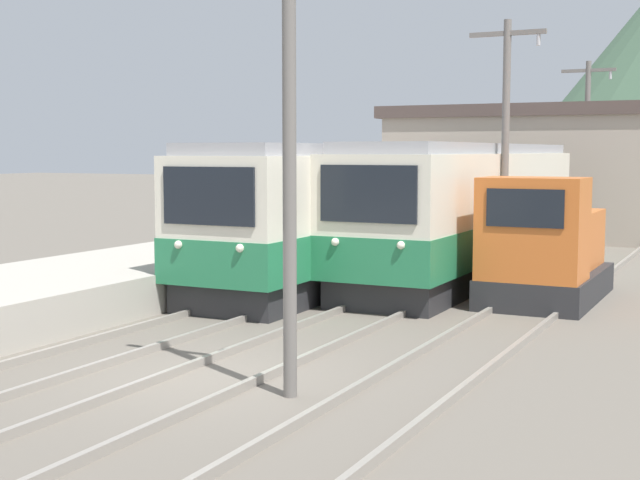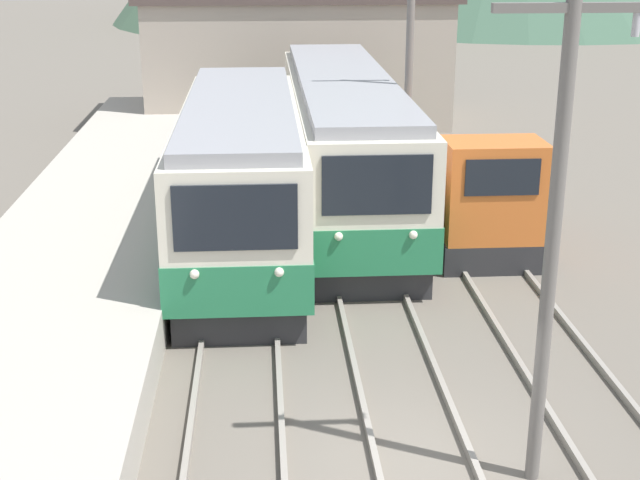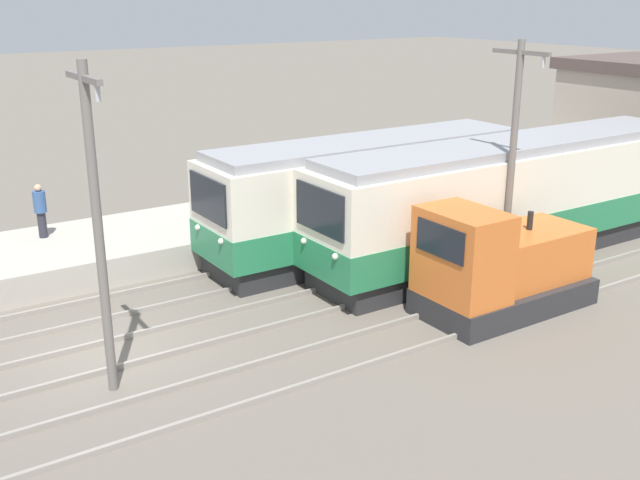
# 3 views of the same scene
# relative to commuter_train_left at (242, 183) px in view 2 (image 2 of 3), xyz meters

# --- Properties ---
(ground_plane) EXTENTS (200.00, 200.00, 0.00)m
(ground_plane) POSITION_rel_commuter_train_left_xyz_m (2.60, -9.66, -1.74)
(ground_plane) COLOR #665E54
(track_left) EXTENTS (1.54, 60.00, 0.14)m
(track_left) POSITION_rel_commuter_train_left_xyz_m (0.00, -9.66, -1.67)
(track_left) COLOR gray
(track_left) RESTS_ON ground
(track_center) EXTENTS (1.54, 60.00, 0.14)m
(track_center) POSITION_rel_commuter_train_left_xyz_m (2.80, -9.66, -1.67)
(track_center) COLOR gray
(track_center) RESTS_ON ground
(track_right) EXTENTS (1.54, 60.00, 0.14)m
(track_right) POSITION_rel_commuter_train_left_xyz_m (5.80, -9.66, -1.67)
(track_right) COLOR gray
(track_right) RESTS_ON ground
(commuter_train_left) EXTENTS (2.84, 11.40, 3.76)m
(commuter_train_left) POSITION_rel_commuter_train_left_xyz_m (0.00, 0.00, 0.00)
(commuter_train_left) COLOR #28282B
(commuter_train_left) RESTS_ON ground
(commuter_train_center) EXTENTS (2.84, 14.85, 3.79)m
(commuter_train_center) POSITION_rel_commuter_train_left_xyz_m (2.80, 3.64, 0.01)
(commuter_train_center) COLOR #28282B
(commuter_train_center) RESTS_ON ground
(shunting_locomotive) EXTENTS (2.40, 4.86, 3.00)m
(shunting_locomotive) POSITION_rel_commuter_train_left_xyz_m (5.80, -0.01, -0.54)
(shunting_locomotive) COLOR #28282B
(shunting_locomotive) RESTS_ON ground
(catenary_mast_near) EXTENTS (2.00, 0.20, 6.95)m
(catenary_mast_near) POSITION_rel_commuter_train_left_xyz_m (4.31, -10.02, 2.05)
(catenary_mast_near) COLOR slate
(catenary_mast_near) RESTS_ON ground
(catenary_mast_mid) EXTENTS (2.00, 0.20, 6.95)m
(catenary_mast_mid) POSITION_rel_commuter_train_left_xyz_m (4.31, 1.81, 2.05)
(catenary_mast_mid) COLOR slate
(catenary_mast_mid) RESTS_ON ground
(catenary_mast_far) EXTENTS (2.00, 0.20, 6.95)m
(catenary_mast_far) POSITION_rel_commuter_train_left_xyz_m (4.31, 13.65, 2.05)
(catenary_mast_far) COLOR slate
(catenary_mast_far) RESTS_ON ground
(station_building) EXTENTS (12.60, 6.30, 5.43)m
(station_building) POSITION_rel_commuter_train_left_xyz_m (2.04, 16.34, 1.00)
(station_building) COLOR #AD9E8E
(station_building) RESTS_ON ground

